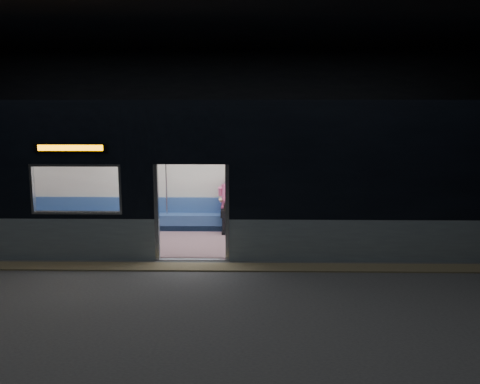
{
  "coord_description": "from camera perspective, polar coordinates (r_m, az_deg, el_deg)",
  "views": [
    {
      "loc": [
        1.2,
        -9.29,
        3.24
      ],
      "look_at": [
        0.98,
        2.3,
        1.26
      ],
      "focal_mm": 38.0,
      "sensor_mm": 36.0,
      "label": 1
    }
  ],
  "objects": [
    {
      "name": "handbag",
      "position": [
        12.85,
        -1.06,
        -1.67
      ],
      "size": [
        0.35,
        0.31,
        0.17
      ],
      "primitive_type": "cube",
      "rotation": [
        0.0,
        0.0,
        -0.07
      ],
      "color": "black",
      "rests_on": "passenger"
    },
    {
      "name": "passenger",
      "position": [
        13.07,
        -1.18,
        -0.87
      ],
      "size": [
        0.44,
        0.76,
        1.48
      ],
      "rotation": [
        0.0,
        0.0,
        0.01
      ],
      "color": "black",
      "rests_on": "metro_car"
    },
    {
      "name": "metro_car",
      "position": [
        11.98,
        -4.69,
        2.97
      ],
      "size": [
        18.0,
        3.04,
        3.35
      ],
      "color": "#8EA3AA",
      "rests_on": "station_floor"
    },
    {
      "name": "tactile_strip",
      "position": [
        10.43,
        -5.64,
        -8.38
      ],
      "size": [
        22.8,
        0.5,
        0.03
      ],
      "primitive_type": "cube",
      "color": "#8C7F59",
      "rests_on": "station_floor"
    },
    {
      "name": "station_floor",
      "position": [
        9.92,
        -6.01,
        -9.47
      ],
      "size": [
        24.0,
        14.0,
        0.01
      ],
      "primitive_type": "cube",
      "color": "#47494C",
      "rests_on": "ground"
    },
    {
      "name": "transit_map",
      "position": [
        13.8,
        17.07,
        2.06
      ],
      "size": [
        1.11,
        0.03,
        0.72
      ],
      "primitive_type": "cube",
      "color": "white",
      "rests_on": "metro_car"
    },
    {
      "name": "station_envelope",
      "position": [
        9.38,
        -6.41,
        12.22
      ],
      "size": [
        24.0,
        14.0,
        5.0
      ],
      "color": "black",
      "rests_on": "station_floor"
    }
  ]
}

